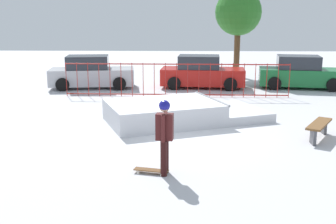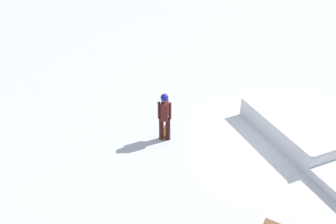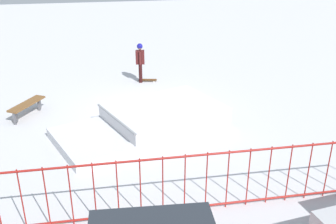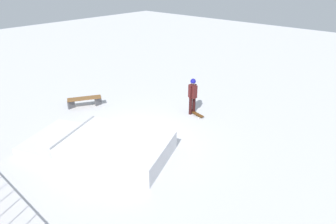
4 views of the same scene
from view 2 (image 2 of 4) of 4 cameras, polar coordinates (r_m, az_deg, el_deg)
The scene contains 4 objects.
ground_plane at distance 12.48m, azimuth 15.40°, elevation -4.36°, with size 60.00×60.00×0.00m, color silver.
skate_ramp at distance 12.77m, azimuth 21.81°, elevation -3.03°, with size 5.98×4.40×0.74m.
skater at distance 11.53m, azimuth -0.54°, elevation -0.26°, with size 0.41×0.44×1.73m.
skateboard at distance 12.32m, azimuth -0.40°, elevation -3.10°, with size 0.82×0.39×0.09m.
Camera 2 is at (9.46, -3.60, 7.31)m, focal length 38.65 mm.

